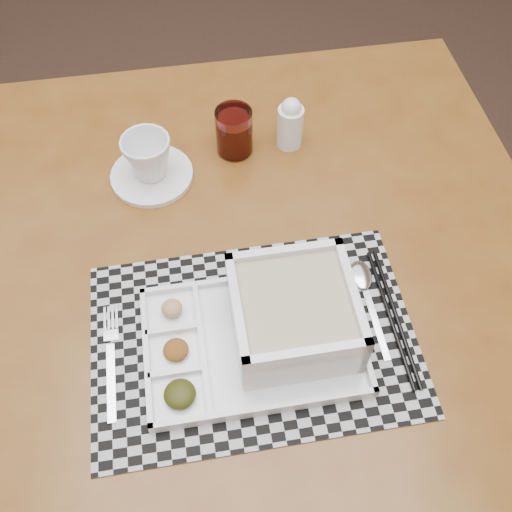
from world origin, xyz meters
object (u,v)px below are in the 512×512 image
at_px(dining_table, 239,297).
at_px(juice_glass, 234,133).
at_px(serving_tray, 282,322).
at_px(creamer_bottle, 290,123).
at_px(cup, 148,157).

xyz_separation_m(dining_table, juice_glass, (0.02, 0.27, 0.13)).
distance_m(serving_tray, juice_glass, 0.40).
relative_size(dining_table, creamer_bottle, 10.73).
distance_m(dining_table, serving_tray, 0.18).
bearing_deg(cup, serving_tray, -61.80).
distance_m(dining_table, juice_glass, 0.30).
xyz_separation_m(cup, creamer_bottle, (0.26, 0.06, -0.00)).
bearing_deg(juice_glass, serving_tray, -85.15).
distance_m(juice_glass, creamer_bottle, 0.11).
bearing_deg(juice_glass, cup, -161.42).
relative_size(serving_tray, juice_glass, 3.60).
bearing_deg(creamer_bottle, cup, -167.43).
xyz_separation_m(dining_table, cup, (-0.14, 0.22, 0.13)).
height_order(dining_table, serving_tray, serving_tray).
bearing_deg(serving_tray, dining_table, 113.61).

